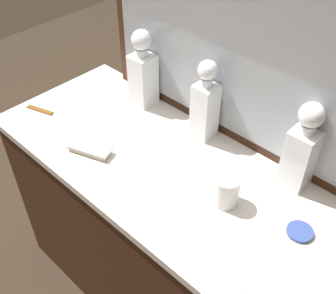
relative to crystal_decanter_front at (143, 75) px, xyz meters
The scene contains 10 objects.
ground_plane 1.05m from the crystal_decanter_front, 31.86° to the right, with size 6.00×6.00×0.00m, color #2D2319.
dresser 0.68m from the crystal_decanter_front, 31.86° to the right, with size 1.39×0.59×0.84m.
dresser_mirror 0.43m from the crystal_decanter_front, 11.57° to the left, with size 1.06×0.03×0.79m.
crystal_decanter_front is the anchor object (origin of this frame).
crystal_decanter_right 0.69m from the crystal_decanter_front, ahead, with size 0.09×0.09×0.32m.
crystal_decanter_far_left 0.32m from the crystal_decanter_front, ahead, with size 0.08×0.08×0.31m.
crystal_tumbler_rear 0.62m from the crystal_decanter_front, 19.68° to the right, with size 0.08×0.08×0.10m.
silver_brush_rear 0.38m from the crystal_decanter_front, 76.35° to the right, with size 0.17×0.11×0.02m.
porcelain_dish 0.84m from the crystal_decanter_front, 10.65° to the right, with size 0.08×0.08×0.01m.
tortoiseshell_comb 0.44m from the crystal_decanter_front, 128.04° to the right, with size 0.12×0.06×0.01m.
Camera 1 is at (0.72, -0.76, 1.83)m, focal length 44.19 mm.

